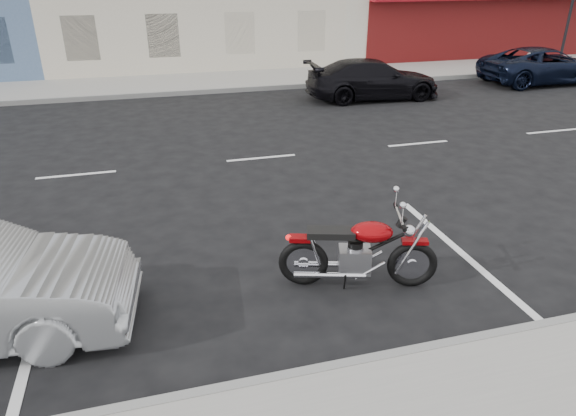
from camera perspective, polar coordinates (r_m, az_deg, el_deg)
The scene contains 9 objects.
ground at distance 12.42m, azimuth 6.10°, elevation 6.36°, with size 120.00×120.00×0.00m, color black.
sidewalk_far at distance 20.01m, azimuth -17.38°, elevation 12.80°, with size 80.00×3.40×0.15m, color gray.
curb_near at distance 5.55m, azimuth -18.44°, elevation -20.87°, with size 80.00×0.12×0.16m, color gray.
curb_far at distance 18.35m, azimuth -17.42°, elevation 11.77°, with size 80.00×0.12×0.16m, color gray.
traffic_light at distance 26.32m, azimuth 29.11°, elevation 19.13°, with size 0.26×0.30×3.80m.
fire_hydrant at distance 25.64m, azimuth 25.37°, elevation 15.12°, with size 0.20×0.20×0.72m.
motorcycle at distance 7.08m, azimuth 13.97°, elevation -5.06°, with size 2.08×0.92×1.07m.
suv_far at distance 22.12m, azimuth 26.49°, elevation 13.99°, with size 2.18×4.72×1.31m, color black.
car_far at distance 17.65m, azimuth 9.41°, elevation 13.94°, with size 1.79×4.41×1.28m, color black.
Camera 1 is at (-4.38, -10.92, 3.96)m, focal length 32.00 mm.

